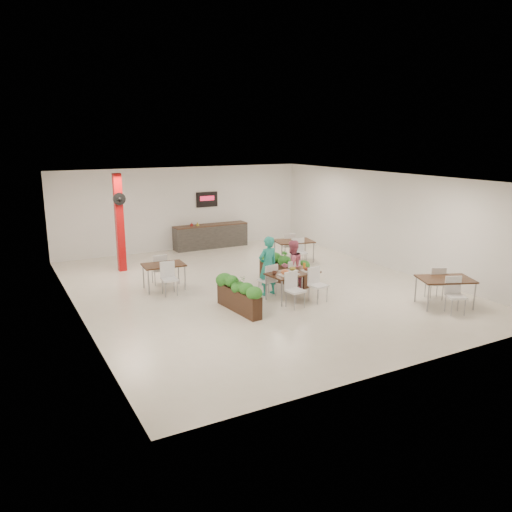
{
  "coord_description": "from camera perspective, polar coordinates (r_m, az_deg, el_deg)",
  "views": [
    {
      "loc": [
        -6.73,
        -12.39,
        4.32
      ],
      "look_at": [
        -0.3,
        -0.55,
        1.1
      ],
      "focal_mm": 35.0,
      "sensor_mm": 36.0,
      "label": 1
    }
  ],
  "objects": [
    {
      "name": "side_table_b",
      "position": [
        17.7,
        4.37,
        1.4
      ],
      "size": [
        1.45,
        1.67,
        0.92
      ],
      "rotation": [
        0.0,
        0.0,
        -0.2
      ],
      "color": "black",
      "rests_on": "ground"
    },
    {
      "name": "diner_man",
      "position": [
        13.87,
        1.37,
        -1.12
      ],
      "size": [
        0.65,
        0.47,
        1.67
      ],
      "primitive_type": "imported",
      "rotation": [
        0.0,
        0.0,
        3.27
      ],
      "color": "teal",
      "rests_on": "ground"
    },
    {
      "name": "side_table_a",
      "position": [
        14.65,
        -10.5,
        -1.38
      ],
      "size": [
        1.22,
        1.64,
        0.92
      ],
      "rotation": [
        0.0,
        0.0,
        -0.06
      ],
      "color": "black",
      "rests_on": "ground"
    },
    {
      "name": "red_column",
      "position": [
        16.82,
        -15.33,
        3.8
      ],
      "size": [
        0.4,
        0.41,
        3.2
      ],
      "color": "#B00B0D",
      "rests_on": "ground"
    },
    {
      "name": "service_counter",
      "position": [
        20.0,
        -5.2,
        2.35
      ],
      "size": [
        3.0,
        0.64,
        2.2
      ],
      "color": "#292624",
      "rests_on": "ground"
    },
    {
      "name": "main_table",
      "position": [
        13.57,
        4.18,
        -2.35
      ],
      "size": [
        1.49,
        1.76,
        0.92
      ],
      "rotation": [
        0.0,
        0.0,
        0.13
      ],
      "color": "black",
      "rests_on": "ground"
    },
    {
      "name": "side_table_c",
      "position": [
        13.88,
        20.82,
        -2.85
      ],
      "size": [
        1.59,
        1.66,
        0.92
      ],
      "rotation": [
        0.0,
        0.0,
        -0.4
      ],
      "color": "black",
      "rests_on": "ground"
    },
    {
      "name": "ground",
      "position": [
        14.75,
        0.02,
        -3.59
      ],
      "size": [
        12.0,
        12.0,
        0.0
      ],
      "primitive_type": "plane",
      "color": "beige",
      "rests_on": "ground"
    },
    {
      "name": "diner_woman",
      "position": [
        14.29,
        4.15,
        -1.11
      ],
      "size": [
        0.78,
        0.65,
        1.47
      ],
      "primitive_type": "imported",
      "rotation": [
        0.0,
        0.0,
        3.27
      ],
      "color": "#D8607D",
      "rests_on": "ground"
    },
    {
      "name": "planter_left",
      "position": [
        12.63,
        -1.99,
        -4.19
      ],
      "size": [
        0.53,
        1.8,
        0.94
      ],
      "rotation": [
        0.0,
        0.0,
        1.67
      ],
      "color": "black",
      "rests_on": "ground"
    },
    {
      "name": "planter_right",
      "position": [
        15.1,
        3.25,
        -1.26
      ],
      "size": [
        0.86,
        1.8,
        0.98
      ],
      "rotation": [
        0.0,
        0.0,
        1.89
      ],
      "color": "black",
      "rests_on": "ground"
    },
    {
      "name": "room_shell",
      "position": [
        14.29,
        0.03,
        4.12
      ],
      "size": [
        10.1,
        12.1,
        3.22
      ],
      "color": "white",
      "rests_on": "ground"
    }
  ]
}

